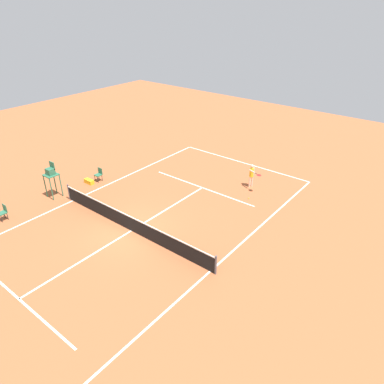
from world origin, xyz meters
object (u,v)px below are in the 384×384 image
at_px(courtside_chair_near, 3,212).
at_px(equipment_bag, 89,181).
at_px(courtside_chair_mid, 99,174).
at_px(player_serving, 252,174).
at_px(umpire_chair, 51,174).
at_px(tennis_ball, 249,198).

distance_m(courtside_chair_near, equipment_bag, 6.02).
xyz_separation_m(courtside_chair_mid, equipment_bag, (0.23, 0.73, -0.38)).
xyz_separation_m(player_serving, courtside_chair_mid, (8.97, 5.88, -0.46)).
bearing_deg(courtside_chair_near, umpire_chair, -87.51).
height_order(tennis_ball, courtside_chair_mid, courtside_chair_mid).
xyz_separation_m(player_serving, courtside_chair_near, (9.26, 12.62, -0.46)).
bearing_deg(equipment_bag, umpire_chair, 85.16).
relative_size(player_serving, tennis_ball, 24.53).
relative_size(courtside_chair_mid, equipment_bag, 1.25).
distance_m(umpire_chair, courtside_chair_near, 3.63).
distance_m(player_serving, tennis_ball, 1.96).
bearing_deg(player_serving, equipment_bag, -33.21).
bearing_deg(equipment_bag, courtside_chair_mid, -107.52).
relative_size(player_serving, courtside_chair_mid, 1.76).
distance_m(courtside_chair_mid, equipment_bag, 0.86).
xyz_separation_m(player_serving, umpire_chair, (9.41, 9.16, 0.62)).
xyz_separation_m(umpire_chair, courtside_chair_near, (-0.15, 3.46, -1.07)).
relative_size(tennis_ball, equipment_bag, 0.09).
height_order(player_serving, umpire_chair, umpire_chair).
bearing_deg(umpire_chair, equipment_bag, -94.84).
height_order(player_serving, courtside_chair_near, player_serving).
bearing_deg(courtside_chair_near, equipment_bag, -90.62).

